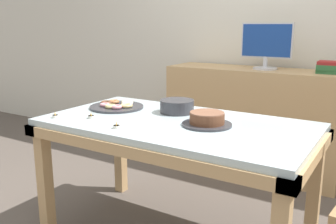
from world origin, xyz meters
TOP-DOWN VIEW (x-y plane):
  - wall_back at (0.00, 1.60)m, footprint 8.00×0.10m
  - dining_table at (0.00, 0.00)m, footprint 1.54×0.85m
  - sideboard at (0.00, 1.30)m, footprint 1.48×0.44m
  - computer_monitor at (0.09, 1.30)m, footprint 0.42×0.20m
  - book_stack at (0.60, 1.30)m, footprint 0.24×0.19m
  - cake_chocolate_round at (0.19, 0.01)m, footprint 0.27×0.27m
  - pastry_platter at (-0.50, 0.09)m, footprint 0.35×0.35m
  - plate_stack at (-0.10, 0.18)m, footprint 0.21×0.21m
  - tealight_right_edge at (-0.64, -0.30)m, footprint 0.04×0.04m
  - tealight_near_cakes at (-0.19, -0.29)m, footprint 0.04×0.04m
  - tealight_near_front at (-0.45, -0.20)m, footprint 0.04×0.04m

SIDE VIEW (x-z plane):
  - sideboard at x=0.00m, z-range 0.00..0.91m
  - dining_table at x=0.00m, z-range 0.27..1.01m
  - tealight_right_edge at x=-0.64m, z-range 0.73..0.77m
  - tealight_near_cakes at x=-0.19m, z-range 0.73..0.77m
  - tealight_near_front at x=-0.45m, z-range 0.73..0.77m
  - pastry_platter at x=-0.50m, z-range 0.73..0.77m
  - cake_chocolate_round at x=0.19m, z-range 0.73..0.81m
  - plate_stack at x=-0.10m, z-range 0.74..0.82m
  - book_stack at x=0.60m, z-range 0.91..1.00m
  - computer_monitor at x=0.09m, z-range 0.91..1.28m
  - wall_back at x=0.00m, z-range 0.00..2.60m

